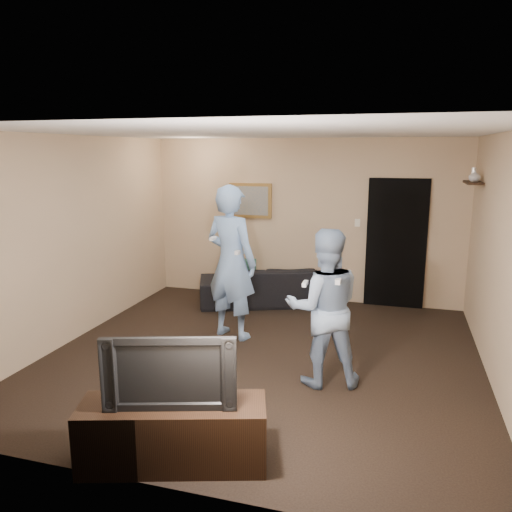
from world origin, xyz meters
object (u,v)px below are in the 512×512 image
(sofa, at_px, (265,285))
(television, at_px, (171,369))
(tv_console, at_px, (173,434))
(wii_player_left, at_px, (231,262))
(wii_player_right, at_px, (324,308))

(sofa, relative_size, television, 2.07)
(tv_console, bearing_deg, sofa, 78.39)
(sofa, height_order, wii_player_left, wii_player_left)
(wii_player_left, bearing_deg, television, -80.46)
(sofa, relative_size, tv_console, 1.44)
(sofa, relative_size, wii_player_left, 1.03)
(television, distance_m, wii_player_left, 2.78)
(television, bearing_deg, wii_player_right, 45.23)
(tv_console, xyz_separation_m, wii_player_left, (-0.46, 2.74, 0.75))
(television, relative_size, wii_player_left, 0.50)
(television, xyz_separation_m, wii_player_right, (0.90, 1.72, 0.03))
(sofa, distance_m, television, 4.31)
(sofa, bearing_deg, wii_player_left, 67.37)
(tv_console, height_order, wii_player_left, wii_player_left)
(tv_console, height_order, television, television)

